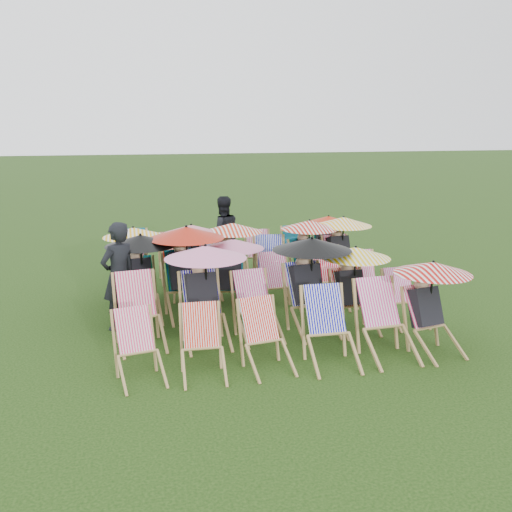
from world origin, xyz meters
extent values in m
plane|color=black|center=(0.00, 0.00, 0.00)|extent=(100.00, 100.00, 0.00)
cube|color=#FE326D|center=(-2.12, -1.97, 0.58)|extent=(0.49, 0.40, 0.52)
cube|color=red|center=(-1.29, -2.01, 0.59)|extent=(0.45, 0.34, 0.53)
cube|color=red|center=(-0.51, -1.99, 0.60)|extent=(0.50, 0.40, 0.53)
cube|color=#0A08AF|center=(0.39, -1.99, 0.67)|extent=(0.51, 0.38, 0.60)
cube|color=#E92E8D|center=(1.18, -1.93, 0.70)|extent=(0.55, 0.41, 0.62)
cube|color=#EB2F6D|center=(1.83, -2.00, 0.61)|extent=(0.52, 0.43, 0.55)
cube|color=black|center=(1.84, -2.05, 0.61)|extent=(0.46, 0.47, 0.58)
sphere|color=tan|center=(1.82, -1.95, 0.91)|extent=(0.20, 0.20, 0.20)
cylinder|color=black|center=(1.90, -2.07, 0.87)|extent=(0.03, 0.03, 0.67)
cone|color=#BA0E09|center=(1.90, -2.07, 1.17)|extent=(1.06, 1.06, 0.16)
cube|color=#F33069|center=(-2.07, -0.78, 0.69)|extent=(0.57, 0.45, 0.62)
cube|color=#10068F|center=(-1.14, -0.91, 0.68)|extent=(0.54, 0.41, 0.61)
cube|color=black|center=(-1.14, -0.96, 0.68)|extent=(0.46, 0.47, 0.64)
sphere|color=tan|center=(-1.14, -0.85, 1.02)|extent=(0.23, 0.23, 0.23)
cylinder|color=black|center=(-1.07, -1.00, 0.97)|extent=(0.03, 0.03, 0.75)
cone|color=pink|center=(-1.07, -1.00, 1.31)|extent=(1.18, 1.18, 0.18)
cube|color=#E42D85|center=(-0.37, -0.85, 0.65)|extent=(0.53, 0.41, 0.58)
cube|color=#0C08AC|center=(0.48, -0.82, 0.69)|extent=(0.56, 0.44, 0.62)
cube|color=black|center=(0.48, -0.88, 0.69)|extent=(0.48, 0.49, 0.65)
sphere|color=tan|center=(0.47, -0.77, 1.03)|extent=(0.23, 0.23, 0.23)
cylinder|color=black|center=(0.55, -0.91, 0.98)|extent=(0.03, 0.03, 0.76)
cone|color=black|center=(0.55, -0.91, 1.33)|extent=(1.20, 1.20, 0.19)
cube|color=red|center=(1.16, -0.91, 0.62)|extent=(0.48, 0.37, 0.55)
cube|color=black|center=(1.17, -0.95, 0.62)|extent=(0.41, 0.42, 0.58)
sphere|color=tan|center=(1.16, -0.86, 0.92)|extent=(0.20, 0.20, 0.20)
cylinder|color=black|center=(1.23, -0.99, 0.87)|extent=(0.03, 0.03, 0.68)
cone|color=yellow|center=(1.23, -0.99, 1.18)|extent=(1.07, 1.07, 0.16)
cube|color=#E12D8C|center=(2.06, -0.84, 0.57)|extent=(0.44, 0.33, 0.51)
cube|color=#0A7236|center=(-2.01, 0.34, 0.66)|extent=(0.53, 0.41, 0.59)
cube|color=black|center=(-2.01, 0.29, 0.66)|extent=(0.45, 0.46, 0.62)
sphere|color=tan|center=(-2.01, 0.39, 0.99)|extent=(0.22, 0.22, 0.22)
cylinder|color=black|center=(-1.94, 0.25, 0.94)|extent=(0.03, 0.03, 0.73)
cone|color=black|center=(-1.94, 0.25, 1.27)|extent=(1.14, 1.14, 0.18)
cube|color=#096028|center=(-1.28, 0.34, 0.71)|extent=(0.57, 0.44, 0.64)
cube|color=black|center=(-1.27, 0.29, 0.71)|extent=(0.49, 0.50, 0.67)
sphere|color=tan|center=(-1.28, 0.40, 1.06)|extent=(0.23, 0.23, 0.23)
cylinder|color=black|center=(-1.20, 0.25, 1.01)|extent=(0.03, 0.03, 0.78)
cone|color=#B51C0A|center=(-1.20, 0.25, 1.36)|extent=(1.23, 1.23, 0.19)
cube|color=#0A7034|center=(-0.47, 0.34, 0.59)|extent=(0.49, 0.39, 0.53)
cube|color=black|center=(-0.48, 0.30, 0.59)|extent=(0.43, 0.44, 0.56)
sphere|color=tan|center=(-0.47, 0.39, 0.89)|extent=(0.20, 0.20, 0.20)
cylinder|color=black|center=(-0.43, 0.25, 0.84)|extent=(0.03, 0.03, 0.65)
cone|color=pink|center=(-0.43, 0.25, 1.14)|extent=(1.03, 1.03, 0.16)
cube|color=#EA2E81|center=(0.28, 0.29, 0.64)|extent=(0.51, 0.40, 0.57)
cube|color=red|center=(1.21, 0.37, 0.68)|extent=(0.54, 0.42, 0.61)
cube|color=#DD2C74|center=(1.91, 0.35, 0.60)|extent=(0.47, 0.36, 0.54)
cube|color=#F931A7|center=(-2.10, 1.41, 0.63)|extent=(0.48, 0.36, 0.56)
cube|color=black|center=(-2.10, 1.36, 0.63)|extent=(0.41, 0.42, 0.59)
sphere|color=tan|center=(-2.10, 1.46, 0.94)|extent=(0.21, 0.21, 0.21)
cylinder|color=black|center=(-2.04, 1.32, 0.89)|extent=(0.03, 0.03, 0.69)
cone|color=#FEB00D|center=(-2.04, 1.32, 1.21)|extent=(1.09, 1.09, 0.17)
cube|color=#D42A83|center=(-1.05, 1.40, 0.63)|extent=(0.52, 0.41, 0.57)
cube|color=black|center=(-1.06, 1.35, 0.63)|extent=(0.44, 0.46, 0.60)
sphere|color=tan|center=(-1.05, 1.45, 0.95)|extent=(0.21, 0.21, 0.21)
cylinder|color=black|center=(-1.01, 1.30, 0.90)|extent=(0.03, 0.03, 0.70)
cone|color=#DD7181|center=(-1.01, 1.30, 1.22)|extent=(1.10, 1.10, 0.17)
cube|color=red|center=(-0.31, 1.40, 0.64)|extent=(0.50, 0.38, 0.57)
cube|color=black|center=(-0.31, 1.35, 0.63)|extent=(0.42, 0.44, 0.60)
sphere|color=tan|center=(-0.31, 1.45, 0.95)|extent=(0.21, 0.21, 0.21)
cylinder|color=black|center=(-0.25, 1.31, 0.90)|extent=(0.03, 0.03, 0.70)
cone|color=red|center=(-0.25, 1.31, 1.22)|extent=(1.10, 1.10, 0.17)
cube|color=#0815AF|center=(0.50, 1.48, 0.69)|extent=(0.58, 0.47, 0.61)
cube|color=#096032|center=(1.17, 1.39, 0.63)|extent=(0.54, 0.44, 0.57)
cube|color=black|center=(1.18, 1.34, 0.63)|extent=(0.47, 0.48, 0.59)
sphere|color=tan|center=(1.16, 1.44, 0.94)|extent=(0.21, 0.21, 0.21)
cylinder|color=black|center=(1.25, 1.32, 0.89)|extent=(0.03, 0.03, 0.69)
cone|color=red|center=(1.25, 1.32, 1.21)|extent=(1.09, 1.09, 0.17)
cube|color=#FE3293|center=(1.91, 1.51, 0.64)|extent=(0.52, 0.41, 0.58)
cube|color=black|center=(1.91, 1.46, 0.64)|extent=(0.45, 0.46, 0.60)
sphere|color=tan|center=(1.90, 1.56, 0.96)|extent=(0.21, 0.21, 0.21)
cylinder|color=black|center=(1.98, 1.43, 0.91)|extent=(0.03, 0.03, 0.71)
cone|color=#FFAF0D|center=(1.98, 1.43, 1.23)|extent=(1.11, 1.11, 0.17)
cube|color=#096035|center=(-2.06, 2.70, 0.69)|extent=(0.56, 0.43, 0.62)
cube|color=red|center=(-1.26, 2.57, 0.64)|extent=(0.49, 0.37, 0.57)
cube|color=#0825AC|center=(-0.50, 2.59, 0.58)|extent=(0.49, 0.40, 0.52)
cube|color=#DA2B6E|center=(0.54, 2.62, 0.62)|extent=(0.49, 0.38, 0.55)
cube|color=#09622C|center=(1.36, 2.66, 0.64)|extent=(0.53, 0.43, 0.58)
cube|color=#096437|center=(2.02, 2.58, 0.57)|extent=(0.44, 0.34, 0.51)
cube|color=black|center=(2.01, 2.54, 0.57)|extent=(0.38, 0.39, 0.53)
sphere|color=tan|center=(2.02, 2.63, 0.84)|extent=(0.19, 0.19, 0.19)
cylinder|color=black|center=(2.06, 2.50, 0.80)|extent=(0.03, 0.03, 0.62)
cone|color=red|center=(2.06, 2.50, 1.08)|extent=(0.98, 0.98, 0.15)
imported|color=black|center=(-2.30, -0.28, 0.84)|extent=(0.73, 0.69, 1.67)
imported|color=black|center=(-0.17, 2.89, 0.80)|extent=(0.84, 0.68, 1.60)
camera|label=1|loc=(-2.14, -8.87, 3.11)|focal=40.00mm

